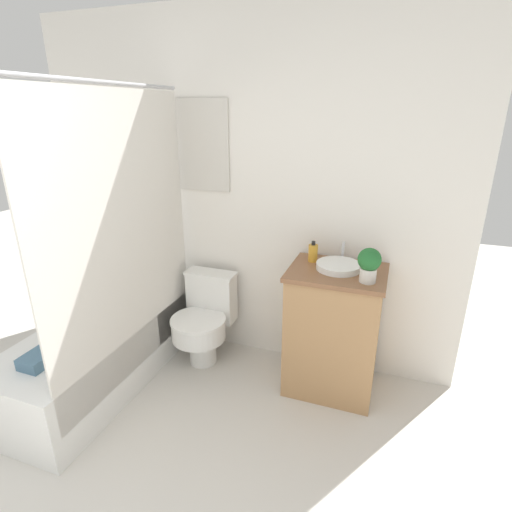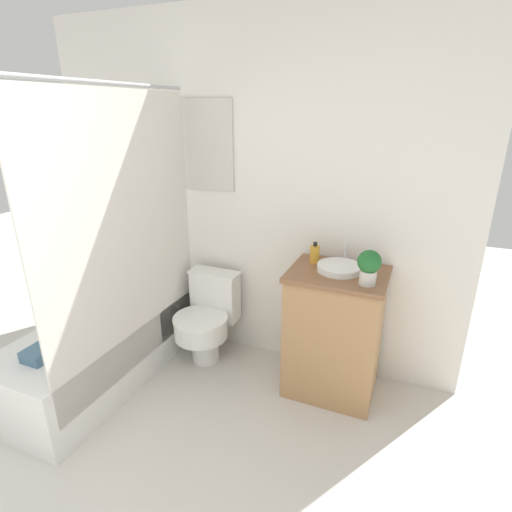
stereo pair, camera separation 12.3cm
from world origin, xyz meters
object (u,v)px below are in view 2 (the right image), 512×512
object	(u,v)px
toilet	(207,317)
potted_plant	(369,266)
sink	(340,268)
soap_bottle	(315,254)

from	to	relation	value
toilet	potted_plant	world-z (taller)	potted_plant
sink	potted_plant	xyz separation A→B (m)	(0.19, -0.14, 0.10)
soap_bottle	potted_plant	distance (m)	0.44
sink	soap_bottle	bearing A→B (deg)	156.15
toilet	soap_bottle	world-z (taller)	soap_bottle
sink	potted_plant	world-z (taller)	potted_plant
soap_bottle	potted_plant	size ratio (longest dim) A/B	0.67
toilet	sink	xyz separation A→B (m)	(0.97, 0.02, 0.55)
toilet	soap_bottle	size ratio (longest dim) A/B	4.80
sink	potted_plant	size ratio (longest dim) A/B	1.51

